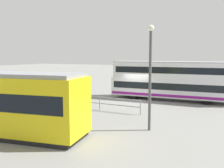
# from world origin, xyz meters

# --- Properties ---
(ground_plane) EXTENTS (160.00, 160.00, 0.00)m
(ground_plane) POSITION_xyz_m (0.00, 0.00, 0.00)
(ground_plane) COLOR gray
(double_decker_bus) EXTENTS (11.86, 2.78, 3.74)m
(double_decker_bus) POSITION_xyz_m (-3.19, -1.80, 1.92)
(double_decker_bus) COLOR white
(double_decker_bus) RESTS_ON ground
(pedestrian_near_railing) EXTENTS (0.36, 0.36, 1.61)m
(pedestrian_near_railing) POSITION_xyz_m (5.01, 4.95, 0.92)
(pedestrian_near_railing) COLOR black
(pedestrian_near_railing) RESTS_ON ground
(pedestrian_railing) EXTENTS (6.94, 0.26, 1.08)m
(pedestrian_railing) POSITION_xyz_m (0.94, 5.20, 0.73)
(pedestrian_railing) COLOR gray
(pedestrian_railing) RESTS_ON ground
(info_sign) EXTENTS (0.90, 0.28, 2.37)m
(info_sign) POSITION_xyz_m (6.82, 5.05, 1.61)
(info_sign) COLOR slate
(info_sign) RESTS_ON ground
(street_lamp) EXTENTS (0.36, 0.36, 6.02)m
(street_lamp) POSITION_xyz_m (-4.23, 8.70, 3.57)
(street_lamp) COLOR #4C4C51
(street_lamp) RESTS_ON ground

